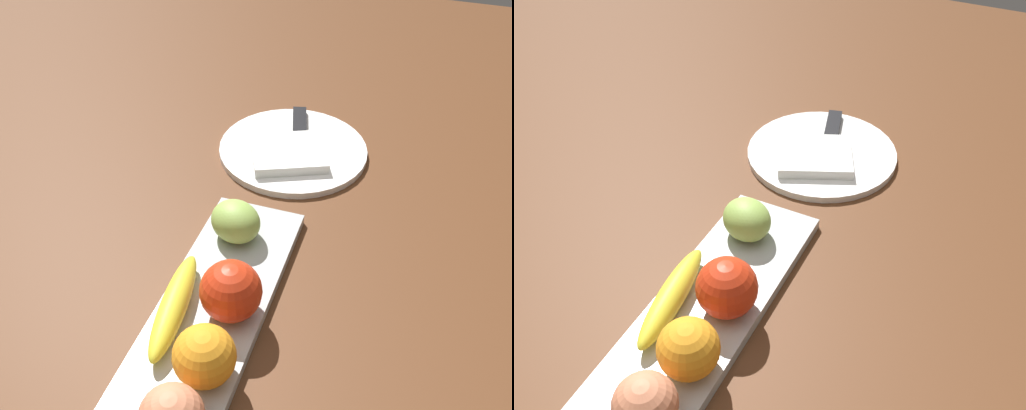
# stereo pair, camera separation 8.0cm
# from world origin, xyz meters

# --- Properties ---
(ground_plane) EXTENTS (2.40, 2.40, 0.00)m
(ground_plane) POSITION_xyz_m (0.00, 0.00, 0.00)
(ground_plane) COLOR #58311A
(fruit_tray) EXTENTS (0.47, 0.13, 0.02)m
(fruit_tray) POSITION_xyz_m (0.01, 0.00, 0.01)
(fruit_tray) COLOR #B4B8B7
(fruit_tray) RESTS_ON ground_plane
(apple) EXTENTS (0.08, 0.08, 0.08)m
(apple) POSITION_xyz_m (-0.03, 0.03, 0.05)
(apple) COLOR red
(apple) RESTS_ON fruit_tray
(banana) EXTENTS (0.17, 0.05, 0.03)m
(banana) POSITION_xyz_m (0.00, -0.04, 0.03)
(banana) COLOR yellow
(banana) RESTS_ON fruit_tray
(orange_near_apple) EXTENTS (0.07, 0.07, 0.07)m
(orange_near_apple) POSITION_xyz_m (0.07, 0.03, 0.05)
(orange_near_apple) COLOR orange
(orange_near_apple) RESTS_ON fruit_tray
(grape_bunch) EXTENTS (0.09, 0.09, 0.06)m
(grape_bunch) POSITION_xyz_m (-0.15, -0.01, 0.04)
(grape_bunch) COLOR #94B951
(grape_bunch) RESTS_ON fruit_tray
(dinner_plate) EXTENTS (0.25, 0.25, 0.01)m
(dinner_plate) POSITION_xyz_m (-0.39, 0.00, 0.01)
(dinner_plate) COLOR white
(dinner_plate) RESTS_ON ground_plane
(folded_napkin) EXTENTS (0.14, 0.15, 0.02)m
(folded_napkin) POSITION_xyz_m (-0.36, 0.00, 0.02)
(folded_napkin) COLOR white
(folded_napkin) RESTS_ON dinner_plate
(knife) EXTENTS (0.18, 0.07, 0.01)m
(knife) POSITION_xyz_m (-0.45, -0.00, 0.02)
(knife) COLOR silver
(knife) RESTS_ON dinner_plate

